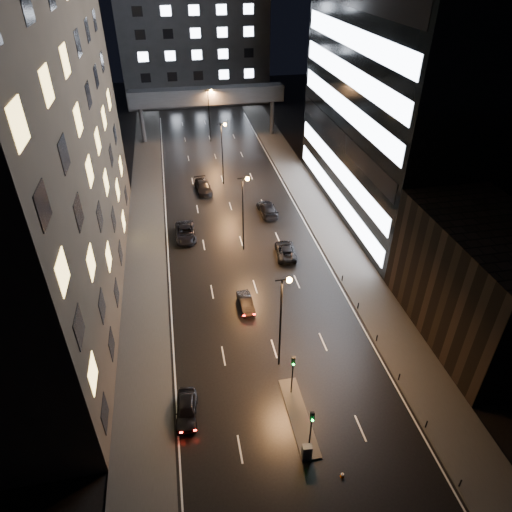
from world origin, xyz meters
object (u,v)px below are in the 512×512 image
Objects in this scene: car_away_c at (186,233)px; utility_cabinet at (307,452)px; car_away_d at (203,187)px; car_away_b at (246,303)px; car_away_a at (186,409)px; car_toward_a at (286,251)px; car_toward_b at (267,209)px.

utility_cabinet is (7.09, -33.95, 0.05)m from car_away_c.
car_away_b is at bearing -92.53° from car_away_d.
car_away_d is (5.33, 41.89, 0.06)m from car_away_a.
car_toward_a is 11.02m from car_toward_b.
car_toward_a is at bearing 50.67° from car_away_b.
car_away_d is 3.97× the size of utility_cabinet.
car_away_b is at bearing 59.84° from car_toward_a.
car_away_c is at bearing 106.92° from utility_cabinet.
car_away_b is 16.58m from car_away_c.
car_away_c is 1.02× the size of car_toward_b.
car_toward_b is 38.70m from utility_cabinet.
utility_cabinet reaches higher than car_toward_a.
utility_cabinet is at bearing -87.95° from car_away_b.
car_away_b is at bearing 100.04° from utility_cabinet.
car_away_d reaches higher than car_toward_a.
car_away_b is 0.68× the size of car_away_c.
car_away_a is at bearing 65.14° from car_toward_b.
car_away_c is at bearing -111.22° from car_away_d.
car_away_d reaches higher than car_away_c.
car_away_b is at bearing 69.72° from car_toward_b.
car_away_d is 12.51m from car_toward_b.
car_toward_b is at bearing -83.56° from car_toward_a.
car_away_c is 12.94m from car_toward_b.
car_toward_b reaches higher than car_toward_a.
car_away_b is 0.70× the size of car_toward_b.
car_away_d is at bearing -60.73° from car_toward_a.
car_toward_a is 3.70× the size of utility_cabinet.
car_toward_a is 0.91× the size of car_toward_b.
car_away_a is 25.76m from car_toward_a.
car_toward_a is at bearing -73.25° from car_away_d.
car_away_d is at bearing 75.09° from car_away_c.
car_away_a reaches higher than car_toward_a.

